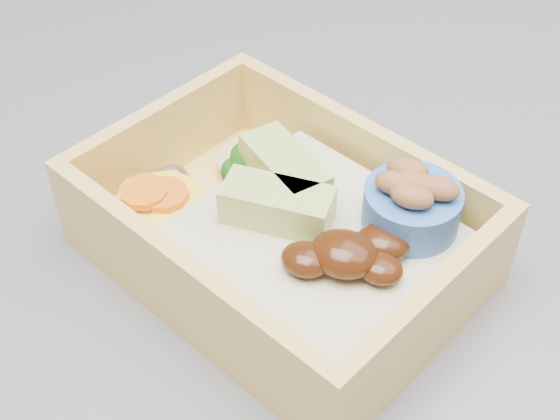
% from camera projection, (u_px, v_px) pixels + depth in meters
% --- Properties ---
extents(bento_box, '(0.22, 0.19, 0.07)m').
position_uv_depth(bento_box, '(292.00, 232.00, 0.38)').
color(bento_box, '#E8BF60').
rests_on(bento_box, island).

